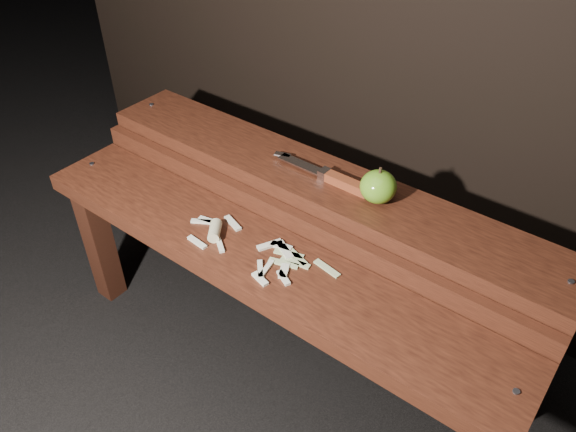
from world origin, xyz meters
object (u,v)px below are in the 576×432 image
Objects in this scene: bench_front_tier at (254,278)px; apple at (378,187)px; bench_rear_tier at (315,206)px; knife at (335,179)px.

apple is (0.16, 0.23, 0.18)m from bench_front_tier.
bench_front_tier is 14.47× the size of apple.
bench_front_tier is at bearing -124.00° from apple.
knife is (0.05, 0.00, 0.10)m from bench_rear_tier.
apple is at bearing 1.59° from bench_rear_tier.
apple is 0.11m from knife.
bench_front_tier is 0.28m from knife.
knife is (0.05, 0.23, 0.16)m from bench_front_tier.
bench_rear_tier is 4.62× the size of knife.
apple reaches higher than bench_rear_tier.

